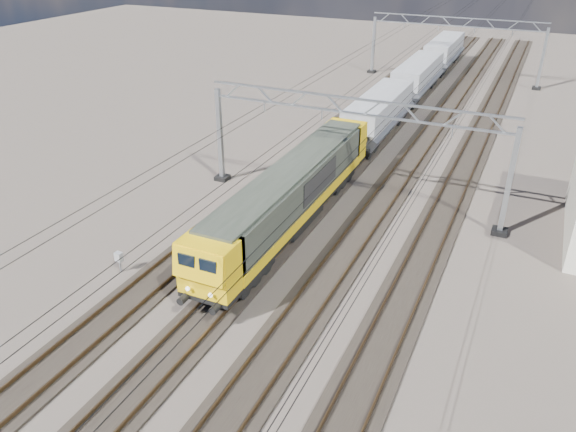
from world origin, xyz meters
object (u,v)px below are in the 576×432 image
at_px(catenary_gantry_mid, 351,148).
at_px(hopper_wagon_mid, 418,76).
at_px(catenary_gantry_far, 454,46).
at_px(locomotive, 293,192).
at_px(hopper_wagon_third, 444,51).
at_px(hopper_wagon_lead, 379,112).
at_px(trackside_cabinet, 119,257).

distance_m(catenary_gantry_mid, hopper_wagon_mid, 27.66).
height_order(catenary_gantry_far, hopper_wagon_mid, catenary_gantry_far).
xyz_separation_m(locomotive, hopper_wagon_third, (-0.00, 46.10, -0.09)).
bearing_deg(catenary_gantry_far, hopper_wagon_third, 109.22).
distance_m(hopper_wagon_lead, hopper_wagon_mid, 14.20).
bearing_deg(hopper_wagon_mid, hopper_wagon_third, 90.00).
distance_m(locomotive, hopper_wagon_lead, 17.70).
xyz_separation_m(catenary_gantry_far, hopper_wagon_mid, (-2.00, -8.46, -1.67)).
distance_m(catenary_gantry_mid, hopper_wagon_lead, 13.59).
distance_m(catenary_gantry_far, hopper_wagon_lead, 22.81).
height_order(locomotive, hopper_wagon_third, locomotive).
relative_size(catenary_gantry_mid, hopper_wagon_lead, 1.53).
bearing_deg(trackside_cabinet, hopper_wagon_third, 88.97).
bearing_deg(catenary_gantry_mid, trackside_cabinet, -122.93).
relative_size(hopper_wagon_lead, trackside_cabinet, 11.04).
bearing_deg(catenary_gantry_far, hopper_wagon_lead, -95.04).
height_order(hopper_wagon_mid, trackside_cabinet, hopper_wagon_mid).
bearing_deg(hopper_wagon_mid, locomotive, -90.00).
bearing_deg(hopper_wagon_lead, hopper_wagon_mid, 90.00).
bearing_deg(trackside_cabinet, catenary_gantry_mid, 62.54).
distance_m(hopper_wagon_lead, hopper_wagon_third, 28.40).
relative_size(hopper_wagon_mid, trackside_cabinet, 11.04).
distance_m(catenary_gantry_mid, hopper_wagon_third, 41.82).
relative_size(hopper_wagon_mid, hopper_wagon_third, 1.00).
bearing_deg(hopper_wagon_third, catenary_gantry_far, -70.78).
bearing_deg(catenary_gantry_mid, hopper_wagon_third, 92.74).
xyz_separation_m(hopper_wagon_mid, hopper_wagon_third, (0.00, 14.20, 0.00)).
bearing_deg(hopper_wagon_lead, locomotive, -90.00).
distance_m(catenary_gantry_far, hopper_wagon_mid, 8.85).
xyz_separation_m(catenary_gantry_mid, catenary_gantry_far, (0.00, 36.00, 0.00)).
bearing_deg(catenary_gantry_far, hopper_wagon_mid, -103.30).
xyz_separation_m(catenary_gantry_far, hopper_wagon_third, (-2.00, 5.74, -1.67)).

